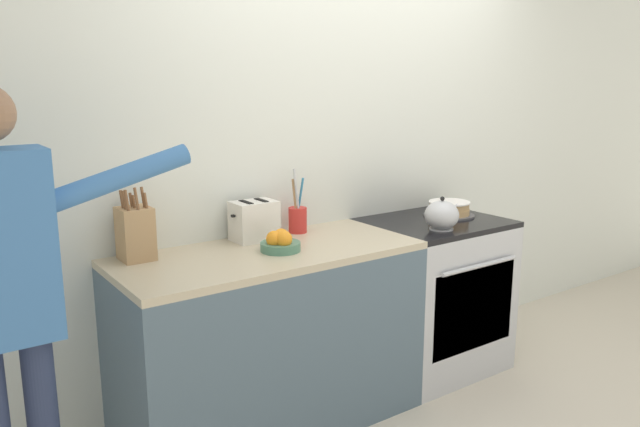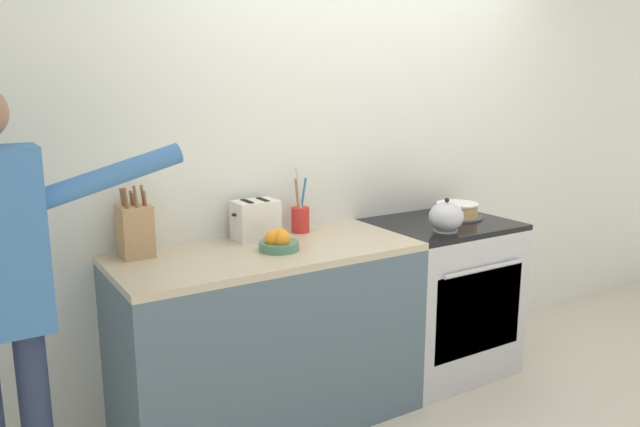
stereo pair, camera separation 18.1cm
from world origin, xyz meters
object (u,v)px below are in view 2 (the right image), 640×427
knife_block (135,230)px  fruit_bowl (278,241)px  layer_cake (457,211)px  utensil_crock (300,218)px  tea_kettle (447,217)px  stove_range (439,297)px  toaster (255,220)px

knife_block → fruit_bowl: bearing=-22.9°
layer_cake → utensil_crock: utensil_crock is taller
tea_kettle → utensil_crock: (-0.67, 0.39, -0.00)m
stove_range → tea_kettle: (-0.13, -0.17, 0.52)m
stove_range → toaster: (-1.07, 0.21, 0.55)m
stove_range → fruit_bowl: fruit_bowl is taller
utensil_crock → toaster: size_ratio=1.47×
layer_cake → utensil_crock: size_ratio=0.87×
tea_kettle → layer_cake: bearing=36.9°
fruit_bowl → utensil_crock: bearing=43.8°
stove_range → fruit_bowl: 1.18m
stove_range → toaster: toaster is taller
tea_kettle → toaster: size_ratio=0.97×
utensil_crock → knife_block: bearing=-179.5°
knife_block → utensil_crock: bearing=0.5°
tea_kettle → toaster: 1.01m
layer_cake → toaster: size_ratio=1.28×
utensil_crock → toaster: bearing=-178.3°
toaster → knife_block: bearing=179.9°
toaster → layer_cake: bearing=-7.9°
layer_cake → fruit_bowl: bearing=-176.2°
utensil_crock → layer_cake: bearing=-10.5°
layer_cake → tea_kettle: (-0.29, -0.22, 0.04)m
stove_range → knife_block: bearing=172.7°
layer_cake → knife_block: (-1.83, 0.17, 0.08)m
stove_range → fruit_bowl: (-1.08, -0.04, 0.49)m
layer_cake → fruit_bowl: (-1.23, -0.08, 0.00)m
utensil_crock → toaster: utensil_crock is taller
knife_block → utensil_crock: size_ratio=0.97×
tea_kettle → knife_block: 1.59m
stove_range → utensil_crock: utensil_crock is taller
knife_block → fruit_bowl: 0.66m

